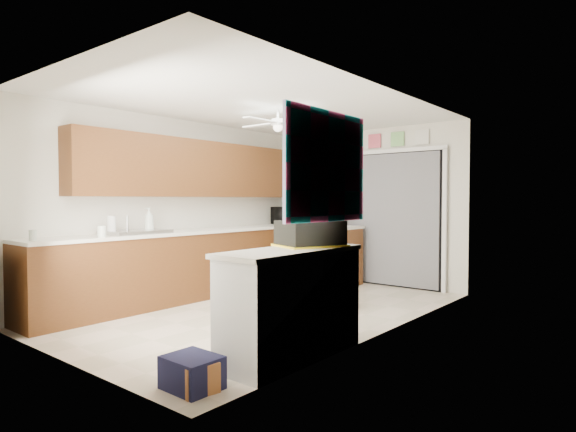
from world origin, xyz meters
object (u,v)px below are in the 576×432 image
Objects in this scene: microwave at (289,216)px; soap_bottle at (149,220)px; suitcase at (310,233)px; navy_crate at (192,372)px; paper_towel_roll at (111,225)px; man at (315,233)px; dog at (305,281)px; cardboard_box at (193,375)px.

soap_bottle is at bearing -166.52° from microwave.
soap_bottle is at bearing -161.28° from suitcase.
soap_bottle is 0.82× the size of navy_crate.
man is at bearing 70.26° from paper_towel_roll.
suitcase is at bearing -45.23° from dog.
navy_crate is at bearing -28.98° from soap_bottle.
soap_bottle is 2.26m from dog.
suitcase is at bearing -3.15° from soap_bottle.
microwave is at bearing 143.65° from dog.
paper_towel_roll is 2.96m from navy_crate.
suitcase is 2.43m from dog.
paper_towel_roll is at bearing 166.56° from man.
soap_bottle reaches higher than paper_towel_roll.
cardboard_box is at bearing -19.48° from paper_towel_roll.
microwave is 4.93m from cardboard_box.
microwave is 3.82m from suitcase.
dog is at bearing 58.54° from paper_towel_roll.
microwave is 0.93× the size of dog.
paper_towel_roll is at bearing -115.11° from dog.
suitcase reaches higher than dog.
soap_bottle reaches higher than microwave.
dog is (-1.35, 3.10, 0.12)m from cardboard_box.
paper_towel_roll is (-0.18, -3.20, -0.04)m from microwave.
microwave is 4.91m from navy_crate.
navy_crate reaches higher than cardboard_box.
paper_towel_roll is 0.42× the size of suitcase.
navy_crate is at bearing -150.05° from man.
microwave reaches higher than suitcase.
suitcase is at bearing 7.63° from paper_towel_roll.
navy_crate is 4.15m from man.
suitcase is 1.61m from navy_crate.
microwave reaches higher than paper_towel_roll.
navy_crate is (-0.09, -1.30, -0.94)m from suitcase.
suitcase is 1.62m from cardboard_box.
paper_towel_roll reaches higher than navy_crate.
suitcase is (2.56, -2.84, -0.03)m from microwave.
microwave is 0.32× the size of man.
microwave is 1.39× the size of navy_crate.
soap_bottle is at bearing 151.02° from navy_crate.
dog is at bearing -148.29° from man.
dog reaches higher than navy_crate.
navy_crate is (-0.02, 0.01, 0.01)m from cardboard_box.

